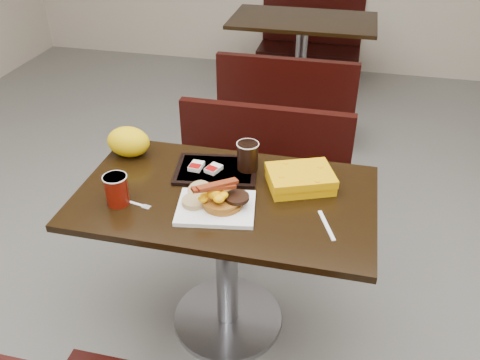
% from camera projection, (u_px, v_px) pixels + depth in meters
% --- Properties ---
extents(floor, '(6.00, 7.00, 0.01)m').
position_uv_depth(floor, '(228.00, 320.00, 2.43)').
color(floor, slate).
rests_on(floor, ground).
extents(table_near, '(1.20, 0.70, 0.75)m').
position_uv_depth(table_near, '(227.00, 263.00, 2.22)').
color(table_near, black).
rests_on(table_near, floor).
extents(bench_near_n, '(1.00, 0.46, 0.72)m').
position_uv_depth(bench_near_n, '(258.00, 181.00, 2.80)').
color(bench_near_n, black).
rests_on(bench_near_n, floor).
extents(table_far, '(1.20, 0.70, 0.75)m').
position_uv_depth(table_far, '(300.00, 62.00, 4.34)').
color(table_far, black).
rests_on(table_far, floor).
extents(bench_far_s, '(1.00, 0.46, 0.72)m').
position_uv_depth(bench_far_s, '(289.00, 96.00, 3.78)').
color(bench_far_s, black).
rests_on(bench_far_s, floor).
extents(bench_far_n, '(1.00, 0.46, 0.72)m').
position_uv_depth(bench_far_n, '(309.00, 39.00, 4.91)').
color(bench_far_n, black).
rests_on(bench_far_n, floor).
extents(platter, '(0.33, 0.28, 0.02)m').
position_uv_depth(platter, '(216.00, 208.00, 1.92)').
color(platter, white).
rests_on(platter, table_near).
extents(pancake_stack, '(0.19, 0.19, 0.03)m').
position_uv_depth(pancake_stack, '(223.00, 201.00, 1.92)').
color(pancake_stack, '#905018').
rests_on(pancake_stack, platter).
extents(sausage_patty, '(0.10, 0.10, 0.01)m').
position_uv_depth(sausage_patty, '(237.00, 197.00, 1.90)').
color(sausage_patty, black).
rests_on(sausage_patty, pancake_stack).
extents(scrambled_eggs, '(0.12, 0.11, 0.05)m').
position_uv_depth(scrambled_eggs, '(214.00, 194.00, 1.88)').
color(scrambled_eggs, '#E7C004').
rests_on(scrambled_eggs, pancake_stack).
extents(bacon_strips, '(0.18, 0.16, 0.01)m').
position_uv_depth(bacon_strips, '(214.00, 187.00, 1.87)').
color(bacon_strips, '#4E0E05').
rests_on(bacon_strips, scrambled_eggs).
extents(muffin_bottom, '(0.11, 0.11, 0.02)m').
position_uv_depth(muffin_bottom, '(194.00, 202.00, 1.92)').
color(muffin_bottom, tan).
rests_on(muffin_bottom, platter).
extents(muffin_top, '(0.11, 0.11, 0.05)m').
position_uv_depth(muffin_top, '(200.00, 191.00, 1.96)').
color(muffin_top, tan).
rests_on(muffin_top, platter).
extents(coffee_cup_near, '(0.10, 0.10, 0.12)m').
position_uv_depth(coffee_cup_near, '(117.00, 190.00, 1.93)').
color(coffee_cup_near, '#8D1405').
rests_on(coffee_cup_near, table_near).
extents(fork, '(0.12, 0.04, 0.00)m').
position_uv_depth(fork, '(134.00, 203.00, 1.96)').
color(fork, white).
rests_on(fork, table_near).
extents(knife, '(0.08, 0.17, 0.00)m').
position_uv_depth(knife, '(326.00, 225.00, 1.84)').
color(knife, white).
rests_on(knife, table_near).
extents(condiment_syrup, '(0.04, 0.04, 0.01)m').
position_uv_depth(condiment_syrup, '(213.00, 193.00, 2.01)').
color(condiment_syrup, '#BA6307').
rests_on(condiment_syrup, table_near).
extents(condiment_ketchup, '(0.05, 0.05, 0.01)m').
position_uv_depth(condiment_ketchup, '(197.00, 175.00, 2.12)').
color(condiment_ketchup, '#8C0504').
rests_on(condiment_ketchup, table_near).
extents(tray, '(0.38, 0.29, 0.02)m').
position_uv_depth(tray, '(216.00, 170.00, 2.15)').
color(tray, black).
rests_on(tray, table_near).
extents(hashbrown_sleeve_left, '(0.06, 0.08, 0.02)m').
position_uv_depth(hashbrown_sleeve_left, '(196.00, 166.00, 2.15)').
color(hashbrown_sleeve_left, silver).
rests_on(hashbrown_sleeve_left, tray).
extents(hashbrown_sleeve_right, '(0.07, 0.08, 0.02)m').
position_uv_depth(hashbrown_sleeve_right, '(214.00, 169.00, 2.13)').
color(hashbrown_sleeve_right, silver).
rests_on(hashbrown_sleeve_right, tray).
extents(coffee_cup_far, '(0.11, 0.11, 0.12)m').
position_uv_depth(coffee_cup_far, '(248.00, 156.00, 2.11)').
color(coffee_cup_far, black).
rests_on(coffee_cup_far, tray).
extents(clamshell, '(0.32, 0.28, 0.07)m').
position_uv_depth(clamshell, '(300.00, 179.00, 2.04)').
color(clamshell, '#E59D03').
rests_on(clamshell, table_near).
extents(paper_bag, '(0.22, 0.19, 0.14)m').
position_uv_depth(paper_bag, '(129.00, 142.00, 2.24)').
color(paper_bag, '#FEC008').
rests_on(paper_bag, table_near).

